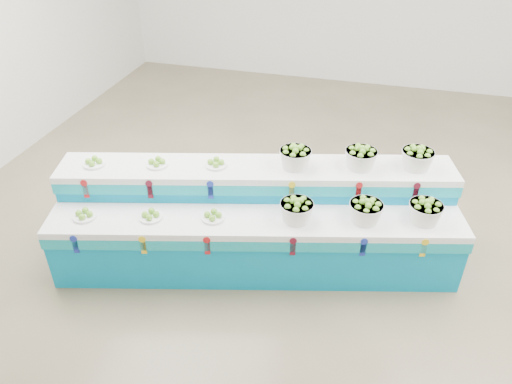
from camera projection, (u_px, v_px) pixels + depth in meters
ground at (347, 237)px, 5.77m from camera, size 10.00×10.00×0.00m
display_stand at (256, 220)px, 5.20m from camera, size 4.31×2.07×1.02m
plate_lower_left at (84, 214)px, 4.87m from camera, size 0.28×0.28×0.09m
plate_lower_mid at (151, 215)px, 4.86m from camera, size 0.28×0.28×0.09m
plate_lower_right at (213, 215)px, 4.85m from camera, size 0.28×0.28×0.09m
basket_lower_left at (297, 210)px, 4.80m from camera, size 0.40×0.40×0.23m
basket_lower_mid at (366, 211)px, 4.79m from camera, size 0.40×0.40×0.23m
basket_lower_right at (425, 211)px, 4.78m from camera, size 0.40×0.40×0.23m
plate_upper_left at (94, 161)px, 5.13m from camera, size 0.28×0.28×0.09m
plate_upper_mid at (157, 162)px, 5.12m from camera, size 0.28×0.28×0.09m
plate_upper_right at (216, 162)px, 5.11m from camera, size 0.28×0.28×0.09m
basket_upper_left at (295, 157)px, 5.06m from camera, size 0.40×0.40×0.23m
basket_upper_mid at (361, 157)px, 5.05m from camera, size 0.40×0.40×0.23m
basket_upper_right at (417, 158)px, 5.05m from camera, size 0.40×0.40×0.23m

